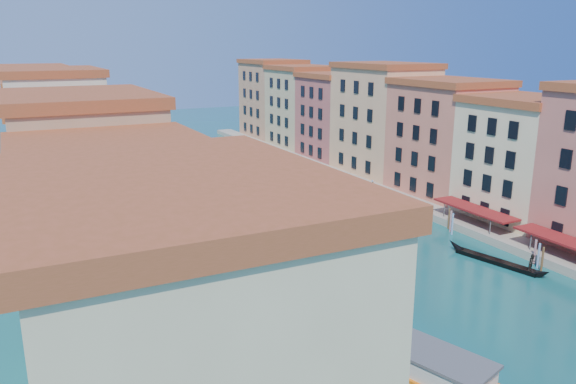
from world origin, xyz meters
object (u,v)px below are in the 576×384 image
at_px(gondola_fore, 339,264).
at_px(vaporetto_far, 159,180).
at_px(vaporetto_near, 394,354).
at_px(gondola_right, 498,260).

bearing_deg(gondola_fore, vaporetto_far, 119.68).
xyz_separation_m(vaporetto_far, gondola_fore, (9.12, -44.64, -1.03)).
xyz_separation_m(vaporetto_near, vaporetto_far, (-2.43, 63.60, 0.22)).
relative_size(vaporetto_near, vaporetto_far, 0.85).
height_order(vaporetto_far, gondola_fore, vaporetto_far).
height_order(gondola_fore, gondola_right, gondola_right).
bearing_deg(vaporetto_near, gondola_fore, 52.46).
bearing_deg(vaporetto_far, gondola_right, -57.06).
bearing_deg(vaporetto_far, vaporetto_near, -81.50).
relative_size(vaporetto_near, gondola_right, 1.48).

